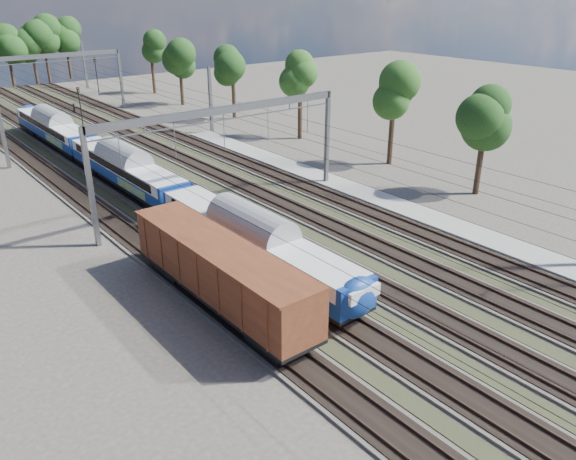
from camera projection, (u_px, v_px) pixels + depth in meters
ground at (565, 387)px, 27.27m from camera, size 220.00×220.00×0.00m
track_bed at (150, 169)px, 59.45m from camera, size 21.00×130.00×0.34m
platform at (408, 210)px, 48.40m from camera, size 3.00×70.00×0.30m
catenary at (117, 98)px, 62.63m from camera, size 25.65×130.00×9.00m
tree_belt at (55, 48)px, 94.47m from camera, size 39.73×97.60×12.23m
emu_train at (126, 165)px, 52.48m from camera, size 2.96×62.66×4.33m
freight_boxcar at (220, 270)px, 33.13m from camera, size 3.25×15.67×4.04m
worker at (74, 109)px, 85.08m from camera, size 0.41×0.61×1.62m
signal_near at (80, 103)px, 74.93m from camera, size 0.38×0.35×5.63m
signal_far at (96, 72)px, 98.18m from camera, size 0.45×0.41×6.54m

